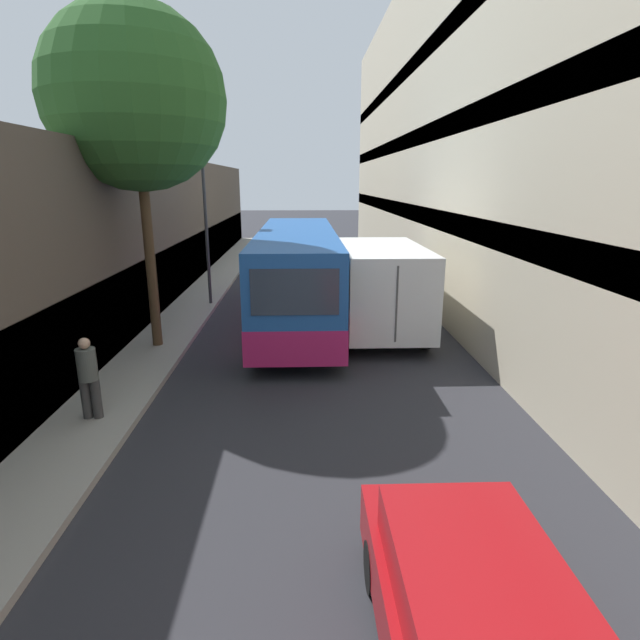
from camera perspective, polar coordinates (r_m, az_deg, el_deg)
The scene contains 11 objects.
ground_plane at distance 13.80m, azimuth -0.30°, elevation -4.66°, with size 150.00×150.00×0.00m, color #2B2B30.
sidewalk_left at distance 14.42m, azimuth -19.24°, elevation -4.36°, with size 1.78×60.00×0.14m.
building_left_shopfront at distance 14.55m, azimuth -27.67°, elevation 5.30°, with size 2.40×60.00×5.77m.
building_right_apartment at distance 14.39m, azimuth 24.33°, elevation 22.87°, with size 2.40×60.00×13.88m.
car_hatchback at distance 5.77m, azimuth 17.05°, elevation -29.70°, with size 1.75×3.91×1.43m.
bus at distance 17.39m, azimuth -2.60°, elevation 5.31°, with size 2.57×11.56×3.18m.
box_truck at distance 16.63m, azimuth 6.62°, elevation 4.27°, with size 2.48×7.18×2.84m.
panel_van at distance 29.07m, azimuth -4.21°, elevation 8.22°, with size 1.80×4.60×1.93m.
pedestrian at distance 10.96m, azimuth -24.96°, elevation -5.78°, with size 0.40×0.38×1.69m.
street_lamp at distance 19.62m, azimuth -13.20°, elevation 15.51°, with size 0.36×0.80×6.85m.
street_tree_left at distance 14.89m, azimuth -20.33°, elevation 22.58°, with size 4.70×4.70×9.04m.
Camera 1 is at (-0.38, 2.06, 4.76)m, focal length 28.00 mm.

